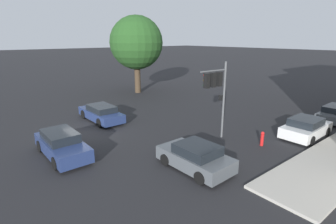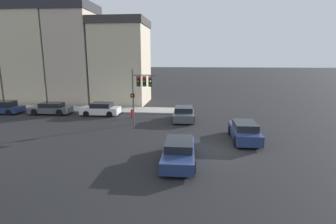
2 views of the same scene
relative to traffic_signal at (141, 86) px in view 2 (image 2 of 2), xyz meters
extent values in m
plane|color=black|center=(-6.20, -6.14, -3.61)|extent=(300.00, 300.00, 0.00)
cube|color=beige|center=(11.56, 4.97, 1.40)|extent=(6.70, 6.64, 10.01)
cube|color=#383333|center=(11.56, 4.97, 6.87)|extent=(6.97, 6.91, 0.94)
cube|color=#BCA893|center=(11.37, 11.20, 2.27)|extent=(6.31, 5.32, 11.76)
cube|color=#2D2D33|center=(11.37, 11.20, 8.74)|extent=(6.56, 5.53, 1.20)
cube|color=beige|center=(11.35, 16.93, 2.29)|extent=(6.27, 5.71, 11.81)
cube|color=#2D2D33|center=(11.35, 16.93, 8.73)|extent=(6.52, 5.94, 1.07)
cylinder|color=#515456|center=(0.07, 0.77, -1.09)|extent=(0.14, 0.14, 5.04)
cylinder|color=#515456|center=(0.03, -0.30, 0.93)|extent=(0.18, 2.15, 0.10)
cube|color=black|center=(0.05, 0.23, 0.38)|extent=(0.31, 0.31, 0.90)
sphere|color=red|center=(-0.14, 0.24, 0.68)|extent=(0.20, 0.20, 0.20)
sphere|color=#99660F|center=(-0.14, 0.24, 0.38)|extent=(0.20, 0.20, 0.20)
sphere|color=#0F511E|center=(-0.14, 0.24, 0.08)|extent=(0.20, 0.20, 0.20)
cube|color=black|center=(0.03, -0.30, 0.38)|extent=(0.31, 0.31, 0.90)
sphere|color=red|center=(-0.16, -0.30, 0.68)|extent=(0.20, 0.20, 0.20)
sphere|color=#99660F|center=(-0.16, -0.30, 0.38)|extent=(0.20, 0.20, 0.20)
sphere|color=#0F511E|center=(-0.16, -0.30, 0.08)|extent=(0.20, 0.20, 0.20)
cube|color=black|center=(0.01, -0.84, 0.38)|extent=(0.31, 0.31, 0.90)
sphere|color=red|center=(-0.18, -0.83, 0.68)|extent=(0.20, 0.20, 0.20)
sphere|color=#99660F|center=(-0.18, -0.83, 0.38)|extent=(0.20, 0.20, 0.20)
sphere|color=#0F511E|center=(-0.18, -0.83, 0.08)|extent=(0.20, 0.20, 0.20)
cube|color=black|center=(-0.11, 0.78, -0.90)|extent=(0.23, 0.36, 0.35)
sphere|color=orange|center=(-0.25, 0.78, -0.90)|extent=(0.18, 0.18, 0.18)
cube|color=#4C5156|center=(2.06, -3.75, -3.09)|extent=(3.99, 2.05, 0.69)
cube|color=black|center=(2.21, -3.74, -2.51)|extent=(2.10, 1.76, 0.47)
cylinder|color=black|center=(0.86, -4.70, -3.30)|extent=(0.64, 0.24, 0.63)
cylinder|color=black|center=(0.81, -2.87, -3.30)|extent=(0.64, 0.24, 0.63)
cylinder|color=black|center=(3.30, -4.63, -3.30)|extent=(0.64, 0.24, 0.63)
cylinder|color=black|center=(3.25, -2.80, -3.30)|extent=(0.64, 0.24, 0.63)
cube|color=navy|center=(-3.70, -8.51, -3.05)|extent=(4.58, 1.81, 0.74)
cube|color=black|center=(-3.88, -8.51, -2.44)|extent=(2.39, 1.58, 0.49)
cylinder|color=black|center=(-2.29, -7.67, -3.26)|extent=(0.70, 0.23, 0.70)
cylinder|color=black|center=(-2.27, -9.33, -3.26)|extent=(0.70, 0.23, 0.70)
cylinder|color=black|center=(-5.12, -7.69, -3.26)|extent=(0.70, 0.23, 0.70)
cylinder|color=black|center=(-5.10, -9.35, -3.26)|extent=(0.70, 0.23, 0.70)
cube|color=navy|center=(-8.43, -3.94, -3.09)|extent=(4.76, 1.87, 0.65)
cube|color=black|center=(-8.25, -3.94, -2.54)|extent=(2.49, 1.62, 0.45)
cylinder|color=black|center=(-9.89, -4.80, -3.25)|extent=(0.72, 0.23, 0.71)
cylinder|color=black|center=(-9.92, -3.12, -3.25)|extent=(0.72, 0.23, 0.71)
cylinder|color=black|center=(-6.95, -4.76, -3.25)|extent=(0.72, 0.23, 0.71)
cylinder|color=black|center=(-6.98, -3.08, -3.25)|extent=(0.72, 0.23, 0.71)
cube|color=silver|center=(3.60, 5.22, -3.10)|extent=(1.98, 4.06, 0.69)
cube|color=black|center=(3.60, 5.06, -2.51)|extent=(1.71, 2.13, 0.49)
cylinder|color=black|center=(2.68, 6.45, -3.30)|extent=(0.23, 0.62, 0.62)
cylinder|color=black|center=(4.46, 6.49, -3.30)|extent=(0.23, 0.62, 0.62)
cylinder|color=black|center=(2.74, 3.96, -3.30)|extent=(0.23, 0.62, 0.62)
cylinder|color=black|center=(4.51, 4.00, -3.30)|extent=(0.23, 0.62, 0.62)
cube|color=#4C5156|center=(3.50, 10.82, -3.11)|extent=(1.86, 4.48, 0.61)
cube|color=black|center=(3.51, 10.65, -2.58)|extent=(1.58, 2.35, 0.45)
cylinder|color=black|center=(2.66, 12.17, -3.26)|extent=(0.24, 0.72, 0.71)
cylinder|color=black|center=(4.26, 12.22, -3.26)|extent=(0.24, 0.72, 0.71)
cylinder|color=black|center=(2.75, 9.43, -3.26)|extent=(0.24, 0.72, 0.71)
cylinder|color=black|center=(4.35, 9.48, -3.26)|extent=(0.24, 0.72, 0.71)
cube|color=navy|center=(3.34, 16.35, -3.13)|extent=(2.00, 4.34, 0.62)
cube|color=black|center=(3.35, 16.18, -2.53)|extent=(1.71, 2.28, 0.59)
cylinder|color=black|center=(2.51, 14.99, -3.30)|extent=(0.24, 0.63, 0.62)
cylinder|color=black|center=(4.26, 15.05, -3.30)|extent=(0.24, 0.63, 0.62)
cylinder|color=red|center=(2.60, 1.56, -3.24)|extent=(0.20, 0.20, 0.75)
sphere|color=red|center=(2.60, 1.56, -2.80)|extent=(0.22, 0.22, 0.22)
camera|label=1|loc=(10.64, -12.48, 2.87)|focal=28.00mm
camera|label=2|loc=(-22.97, -4.81, 2.47)|focal=28.00mm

